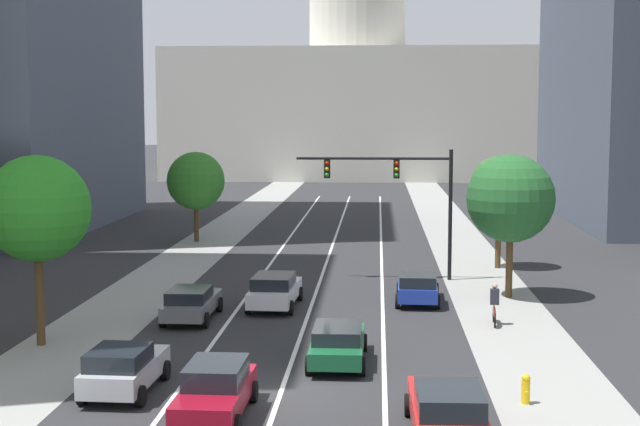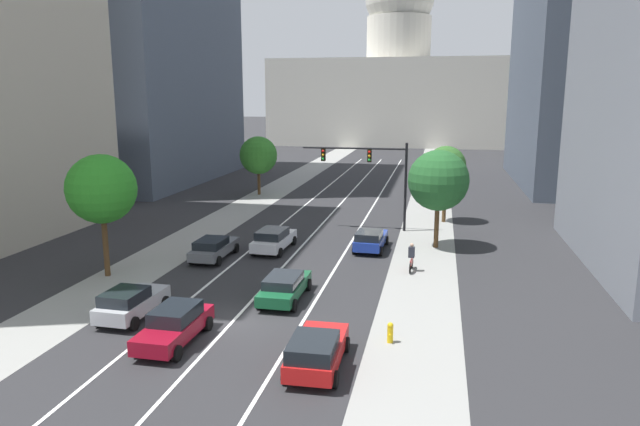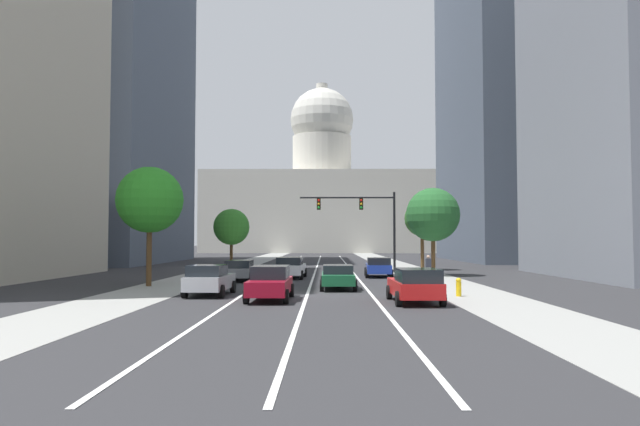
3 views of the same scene
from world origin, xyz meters
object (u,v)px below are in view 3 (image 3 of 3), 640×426
traffic_signal_mast (364,214)px  street_tree_near_right (433,215)px  car_green (338,276)px  car_silver (209,279)px  street_tree_far_right (422,219)px  car_gray (240,270)px  car_red (415,285)px  car_blue (378,267)px  street_tree_mid_left (231,227)px  car_crimson (270,282)px  cyclist (428,268)px  capitol_building (322,199)px  street_tree_near_left (150,200)px  fire_hydrant (459,287)px  car_white (290,267)px

traffic_signal_mast → street_tree_near_right: 6.71m
car_green → traffic_signal_mast: bearing=-8.6°
car_silver → street_tree_far_right: size_ratio=0.67×
car_gray → car_red: size_ratio=1.05×
car_green → car_silver: bearing=121.7°
car_blue → street_tree_mid_left: 24.70m
car_silver → car_green: (6.43, 3.93, -0.07)m
car_crimson → cyclist: bearing=-36.4°
traffic_signal_mast → cyclist: size_ratio=4.71×
car_crimson → cyclist: (9.36, 12.33, 0.05)m
capitol_building → traffic_signal_mast: 82.02m
street_tree_near_left → car_crimson: bearing=-44.7°
car_crimson → car_gray: size_ratio=0.99×
capitol_building → car_crimson: size_ratio=11.05×
car_crimson → car_silver: (-3.22, 2.10, -0.01)m
traffic_signal_mast → street_tree_near_left: 20.26m
traffic_signal_mast → cyclist: traffic_signal_mast is taller
car_blue → street_tree_near_right: 6.08m
traffic_signal_mast → street_tree_near_left: street_tree_near_left is taller
car_crimson → traffic_signal_mast: (5.80, 22.75, 4.11)m
car_crimson → street_tree_near_left: size_ratio=0.65×
capitol_building → street_tree_mid_left: size_ratio=8.36×
capitol_building → car_blue: size_ratio=11.65×
fire_hydrant → street_tree_near_right: (1.77, 16.43, 4.21)m
car_green → car_gray: bearing=45.1°
car_white → car_blue: 6.56m
car_blue → street_tree_far_right: bearing=-23.5°
street_tree_near_left → car_silver: bearing=-50.6°
car_blue → traffic_signal_mast: size_ratio=0.54×
car_green → street_tree_near_right: size_ratio=0.70×
cyclist → street_tree_near_left: street_tree_near_left is taller
car_silver → car_green: 7.53m
car_gray → traffic_signal_mast: (9.01, 10.26, 4.18)m
car_green → street_tree_far_right: 22.59m
traffic_signal_mast → fire_hydrant: bearing=-81.3°
capitol_building → car_gray: capitol_building is taller
car_silver → street_tree_mid_left: bearing=9.4°
car_green → car_gray: 9.11m
cyclist → fire_hydrant: bearing=-178.0°
car_gray → cyclist: size_ratio=2.72×
car_red → street_tree_near_right: bearing=-13.6°
car_green → traffic_signal_mast: size_ratio=0.59×
car_crimson → traffic_signal_mast: 23.83m
street_tree_mid_left → street_tree_near_left: street_tree_near_left is taller
traffic_signal_mast → street_tree_near_right: bearing=-42.3°
car_crimson → fire_hydrant: size_ratio=5.09×
car_green → car_red: bearing=-156.0°
car_gray → car_red: (9.64, -13.76, 0.06)m
cyclist → car_crimson: bearing=146.8°
fire_hydrant → car_green: bearing=143.9°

